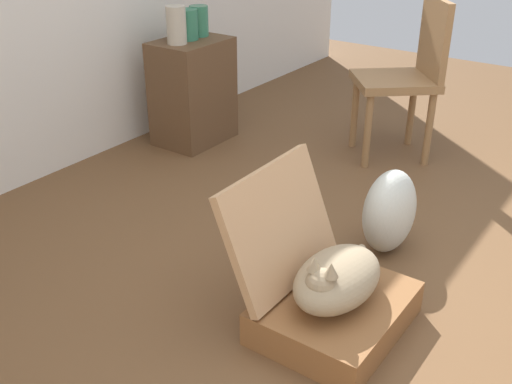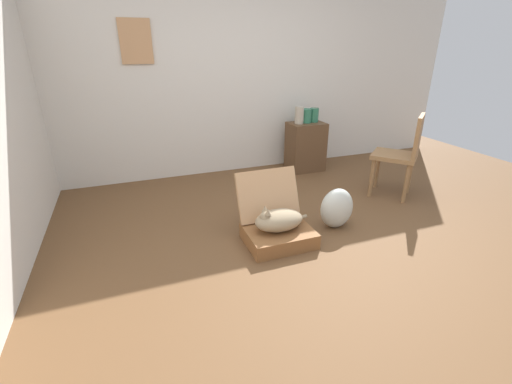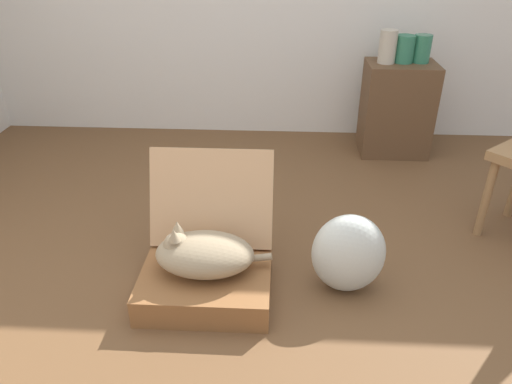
# 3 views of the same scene
# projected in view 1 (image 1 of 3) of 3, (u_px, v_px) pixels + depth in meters

# --- Properties ---
(ground_plane) EXTENTS (7.68, 7.68, 0.00)m
(ground_plane) POSITION_uv_depth(u_px,v_px,m) (411.00, 291.00, 2.58)
(ground_plane) COLOR brown
(ground_plane) RESTS_ON ground
(suitcase_base) EXTENTS (0.59, 0.48, 0.14)m
(suitcase_base) POSITION_uv_depth(u_px,v_px,m) (335.00, 313.00, 2.34)
(suitcase_base) COLOR brown
(suitcase_base) RESTS_ON ground
(suitcase_lid) EXTENTS (0.59, 0.21, 0.45)m
(suitcase_lid) POSITION_uv_depth(u_px,v_px,m) (280.00, 226.00, 2.34)
(suitcase_lid) COLOR tan
(suitcase_lid) RESTS_ON suitcase_base
(cat) EXTENTS (0.52, 0.28, 0.24)m
(cat) POSITION_uv_depth(u_px,v_px,m) (336.00, 279.00, 2.26)
(cat) COLOR #998466
(cat) RESTS_ON suitcase_base
(plastic_bag_white) EXTENTS (0.33, 0.22, 0.40)m
(plastic_bag_white) POSITION_uv_depth(u_px,v_px,m) (389.00, 211.00, 2.79)
(plastic_bag_white) COLOR silver
(plastic_bag_white) RESTS_ON ground
(side_table) EXTENTS (0.48, 0.36, 0.67)m
(side_table) POSITION_uv_depth(u_px,v_px,m) (193.00, 92.00, 3.94)
(side_table) COLOR brown
(side_table) RESTS_ON ground
(vase_tall) EXTENTS (0.12, 0.12, 0.22)m
(vase_tall) POSITION_uv_depth(u_px,v_px,m) (176.00, 25.00, 3.65)
(vase_tall) COLOR #B7AD99
(vase_tall) RESTS_ON side_table
(vase_short) EXTENTS (0.12, 0.12, 0.19)m
(vase_short) POSITION_uv_depth(u_px,v_px,m) (199.00, 21.00, 3.85)
(vase_short) COLOR #2D7051
(vase_short) RESTS_ON side_table
(vase_round) EXTENTS (0.14, 0.14, 0.18)m
(vase_round) POSITION_uv_depth(u_px,v_px,m) (187.00, 25.00, 3.76)
(vase_round) COLOR #2D7051
(vase_round) RESTS_ON side_table
(chair) EXTENTS (0.61, 0.62, 0.96)m
(chair) POSITION_uv_depth(u_px,v_px,m) (408.00, 74.00, 3.63)
(chair) COLOR olive
(chair) RESTS_ON ground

